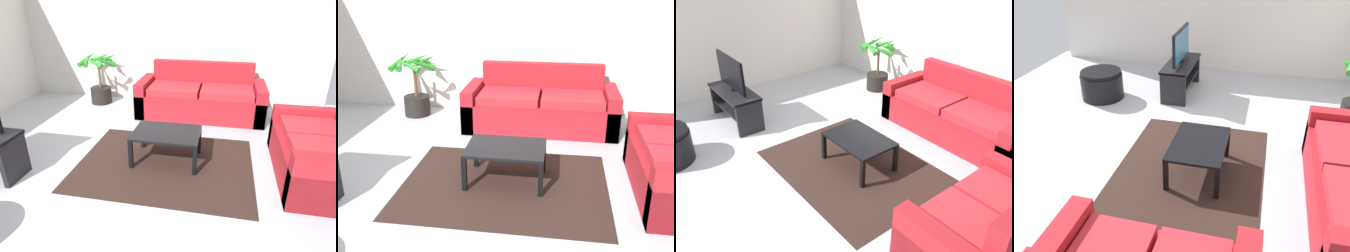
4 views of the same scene
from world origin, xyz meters
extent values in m
plane|color=#B2B2B7|center=(0.00, 0.00, 0.00)|extent=(6.60, 6.60, 0.00)
cube|color=silver|center=(0.00, 3.00, 1.35)|extent=(6.00, 0.06, 2.70)
cube|color=maroon|center=(0.71, 2.25, 0.21)|extent=(2.18, 0.90, 0.42)
cube|color=maroon|center=(0.71, 2.62, 0.66)|extent=(1.82, 0.16, 0.48)
cube|color=maroon|center=(-0.29, 2.25, 0.31)|extent=(0.18, 0.90, 0.62)
cube|color=maroon|center=(1.72, 2.25, 0.31)|extent=(0.18, 0.90, 0.62)
cube|color=#B8272F|center=(0.26, 2.20, 0.48)|extent=(0.87, 0.66, 0.12)
cube|color=#B8272F|center=(1.17, 2.20, 0.48)|extent=(0.87, 0.66, 0.12)
cube|color=maroon|center=(2.25, 1.26, 0.31)|extent=(0.90, 0.18, 0.62)
cube|color=#B8272F|center=(2.20, 0.89, 0.48)|extent=(0.66, 0.53, 0.12)
cube|color=black|center=(0.45, 0.61, 0.39)|extent=(0.84, 0.60, 0.03)
cube|color=black|center=(0.05, 0.33, 0.19)|extent=(0.05, 0.05, 0.38)
cube|color=black|center=(0.84, 0.33, 0.19)|extent=(0.05, 0.05, 0.38)
cube|color=black|center=(0.05, 0.88, 0.19)|extent=(0.05, 0.05, 0.38)
cube|color=black|center=(0.84, 0.88, 0.19)|extent=(0.05, 0.05, 0.38)
cube|color=black|center=(0.45, 0.51, 0.00)|extent=(2.20, 1.70, 0.01)
cylinder|color=black|center=(-1.30, 2.55, 0.16)|extent=(0.41, 0.41, 0.31)
cylinder|color=brown|center=(-1.30, 2.55, 0.57)|extent=(0.05, 0.05, 0.51)
cone|color=#288C26|center=(-1.11, 2.58, 0.87)|extent=(0.15, 0.40, 0.23)
cone|color=#288C26|center=(-1.16, 2.76, 0.87)|extent=(0.47, 0.35, 0.27)
cone|color=#288C26|center=(-1.34, 2.77, 0.87)|extent=(0.46, 0.18, 0.26)
cone|color=#288C26|center=(-1.55, 2.64, 0.87)|extent=(0.27, 0.53, 0.29)
cone|color=#288C26|center=(-1.50, 2.50, 0.87)|extent=(0.20, 0.43, 0.24)
cone|color=#288C26|center=(-1.33, 2.34, 0.87)|extent=(0.43, 0.16, 0.24)
cone|color=#288C26|center=(-1.12, 2.38, 0.87)|extent=(0.41, 0.42, 0.27)
camera|label=1|loc=(1.11, -2.59, 1.96)|focal=30.61mm
camera|label=2|loc=(0.99, -3.08, 2.09)|focal=40.83mm
camera|label=3|loc=(3.34, -1.90, 2.69)|focal=37.26mm
camera|label=4|loc=(3.66, 1.23, 2.48)|focal=37.21mm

